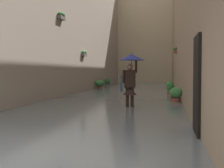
# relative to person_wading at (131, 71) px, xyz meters

# --- Properties ---
(ground_plane) EXTENTS (73.21, 73.21, 0.00)m
(ground_plane) POSITION_rel_person_wading_xyz_m (1.04, -7.81, -1.47)
(ground_plane) COLOR slate
(flood_water) EXTENTS (6.75, 35.29, 0.16)m
(flood_water) POSITION_rel_person_wading_xyz_m (1.04, -7.81, -1.39)
(flood_water) COLOR slate
(flood_water) RESTS_ON ground_plane
(building_facade_far) EXTENTS (9.55, 1.80, 11.49)m
(building_facade_far) POSITION_rel_person_wading_xyz_m (1.04, -23.35, 4.27)
(building_facade_far) COLOR beige
(building_facade_far) RESTS_ON ground_plane
(person_wading) EXTENTS (0.94, 0.94, 2.16)m
(person_wading) POSITION_rel_person_wading_xyz_m (0.00, 0.00, 0.00)
(person_wading) COLOR #2D2319
(person_wading) RESTS_ON ground_plane
(potted_plant_far_right) EXTENTS (0.47, 0.47, 0.85)m
(potted_plant_far_right) POSITION_rel_person_wading_xyz_m (3.69, -14.72, -1.03)
(potted_plant_far_right) COLOR #66605B
(potted_plant_far_right) RESTS_ON ground_plane
(potted_plant_mid_right) EXTENTS (0.67, 0.67, 0.79)m
(potted_plant_mid_right) POSITION_rel_person_wading_xyz_m (3.64, -11.22, -1.01)
(potted_plant_mid_right) COLOR brown
(potted_plant_mid_right) RESTS_ON ground_plane
(potted_plant_near_left) EXTENTS (0.44, 0.44, 0.92)m
(potted_plant_near_left) POSITION_rel_person_wading_xyz_m (-1.50, -6.01, -0.96)
(potted_plant_near_left) COLOR brown
(potted_plant_near_left) RESTS_ON ground_plane
(potted_plant_far_left) EXTENTS (0.55, 0.55, 0.78)m
(potted_plant_far_left) POSITION_rel_person_wading_xyz_m (-1.68, -2.03, -1.04)
(potted_plant_far_left) COLOR brown
(potted_plant_far_left) RESTS_ON ground_plane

